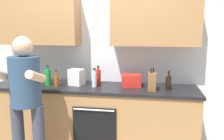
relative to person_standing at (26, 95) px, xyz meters
name	(u,v)px	position (x,y,z in m)	size (l,w,h in m)	color
back_wall_unit	(97,41)	(0.60, 0.96, 0.56)	(4.00, 0.38, 2.50)	silver
counter	(93,117)	(0.60, 0.69, -0.49)	(2.84, 0.67, 0.90)	#A37547
person_standing	(26,95)	(0.00, 0.00, 0.00)	(0.49, 0.45, 1.60)	#383D4C
bottle_water	(94,79)	(0.64, 0.65, 0.07)	(0.07, 0.07, 0.26)	silver
bottle_syrup	(56,80)	(0.12, 0.59, 0.04)	(0.07, 0.07, 0.23)	#8C4C14
bottle_soda	(48,77)	(-0.03, 0.65, 0.07)	(0.08, 0.08, 0.27)	#198C33
bottle_hotsauce	(98,77)	(0.66, 0.79, 0.07)	(0.07, 0.07, 0.27)	red
bottle_vinegar	(25,78)	(-0.33, 0.58, 0.06)	(0.07, 0.07, 0.26)	brown
bottle_soy	(168,83)	(1.61, 0.65, 0.06)	(0.07, 0.07, 0.25)	black
cup_tea	(14,80)	(-0.56, 0.68, 0.00)	(0.08, 0.08, 0.08)	#33598C
knife_block	(152,82)	(1.40, 0.60, 0.07)	(0.10, 0.14, 0.29)	brown
grocery_bag_crisps	(131,80)	(1.12, 0.76, 0.04)	(0.26, 0.20, 0.16)	red
grocery_bag_produce	(77,77)	(0.37, 0.71, 0.07)	(0.19, 0.16, 0.22)	silver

